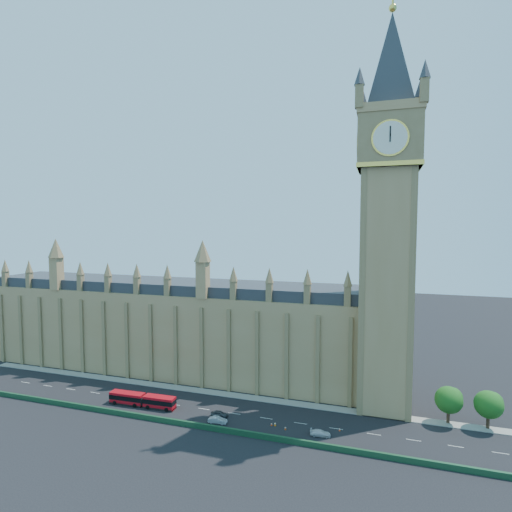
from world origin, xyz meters
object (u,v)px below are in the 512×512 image
(car_silver, at_px, (218,420))
(car_white, at_px, (320,433))
(car_grey, at_px, (219,414))
(red_bus, at_px, (142,400))

(car_silver, bearing_deg, car_white, -90.28)
(car_grey, bearing_deg, car_white, -99.03)
(red_bus, bearing_deg, car_grey, -0.38)
(red_bus, xyz_separation_m, car_silver, (21.32, -2.45, -0.85))
(car_silver, distance_m, car_white, 23.17)
(car_white, bearing_deg, car_silver, 88.90)
(red_bus, xyz_separation_m, car_white, (44.45, -1.06, -0.93))
(car_grey, relative_size, car_silver, 0.95)
(red_bus, distance_m, car_silver, 21.47)
(car_grey, height_order, car_silver, car_silver)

